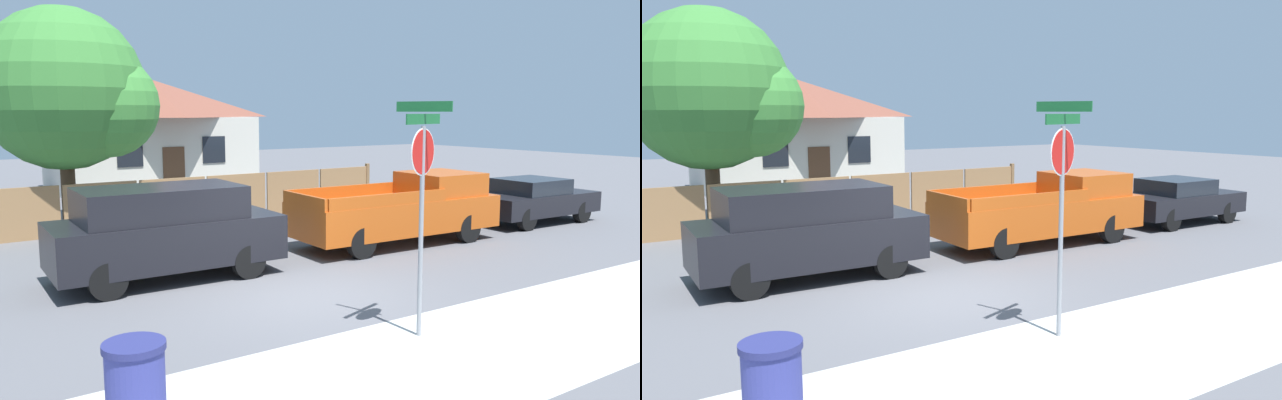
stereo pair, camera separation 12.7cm
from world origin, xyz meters
TOP-DOWN VIEW (x-y plane):
  - ground_plane at (0.00, 0.00)m, footprint 80.00×80.00m
  - sidewalk_strip at (0.00, -3.60)m, footprint 36.00×3.20m
  - wooden_fence at (1.78, 8.29)m, footprint 12.76×0.12m
  - house at (3.09, 17.35)m, footprint 8.37×6.36m
  - oak_tree at (-1.82, 9.09)m, footprint 4.78×4.55m
  - red_suv at (-1.63, 2.56)m, footprint 4.60×2.07m
  - orange_pickup at (4.72, 2.55)m, footprint 5.60×2.16m
  - parked_sedan at (10.05, 2.56)m, footprint 4.15×1.95m
  - stop_sign at (0.39, -2.75)m, footprint 0.96×0.86m
  - trash_bin at (-4.05, -3.07)m, footprint 0.68×0.68m

SIDE VIEW (x-z plane):
  - ground_plane at x=0.00m, z-range 0.00..0.00m
  - sidewalk_strip at x=0.00m, z-range 0.00..0.01m
  - trash_bin at x=-4.05m, z-range 0.01..0.95m
  - wooden_fence at x=1.78m, z-range -0.05..1.48m
  - parked_sedan at x=10.05m, z-range 0.03..1.40m
  - orange_pickup at x=4.72m, z-range -0.01..1.77m
  - red_suv at x=-1.63m, z-range 0.07..1.97m
  - stop_sign at x=0.39m, z-range 0.65..4.19m
  - house at x=3.09m, z-range 0.09..4.92m
  - oak_tree at x=-1.82m, z-range 0.77..7.06m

